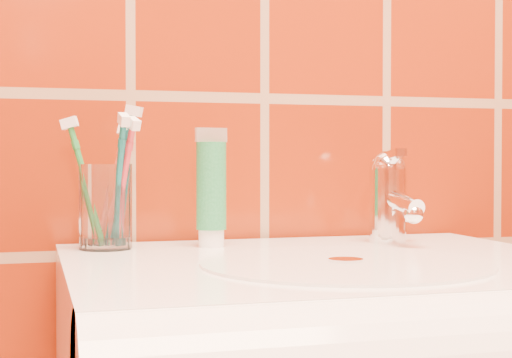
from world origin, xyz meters
name	(u,v)px	position (x,y,z in m)	size (l,w,h in m)	color
glass_tumbler	(106,207)	(-0.22, 1.12, 0.90)	(0.06, 0.06, 0.10)	white
toothpaste_tube	(211,191)	(-0.10, 1.11, 0.92)	(0.04, 0.04, 0.15)	white
faucet	(389,194)	(0.14, 1.09, 0.91)	(0.05, 0.11, 0.12)	white
toothbrush_0	(113,186)	(-0.21, 1.14, 0.92)	(0.06, 0.06, 0.16)	#B43B26
toothbrush_1	(87,184)	(-0.25, 1.12, 0.93)	(0.06, 0.04, 0.17)	#217C34
toothbrush_2	(121,177)	(-0.21, 1.12, 0.94)	(0.05, 0.04, 0.18)	#0B5A64
toothbrush_3	(123,185)	(-0.21, 1.09, 0.93)	(0.04, 0.08, 0.16)	#B62733
toothbrush_4	(118,184)	(-0.21, 1.09, 0.93)	(0.03, 0.08, 0.17)	#0C6367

